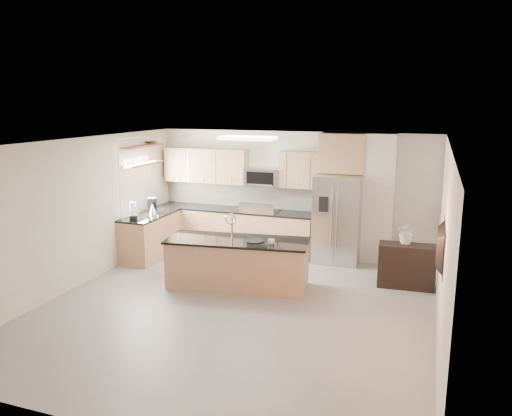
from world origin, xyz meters
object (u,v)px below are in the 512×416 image
at_px(island, 238,263).
at_px(cup, 271,242).
at_px(blender, 133,213).
at_px(range, 261,231).
at_px(refrigerator, 338,219).
at_px(kettle, 153,209).
at_px(coffee_maker, 152,206).
at_px(flower_vase, 408,227).
at_px(microwave, 263,177).
at_px(television, 437,246).
at_px(bowl, 151,142).
at_px(credenza, 406,266).
at_px(platter, 255,241).

height_order(island, cup, island).
distance_m(cup, blender, 3.05).
relative_size(range, cup, 9.68).
bearing_deg(refrigerator, kettle, -165.15).
bearing_deg(cup, coffee_maker, 157.96).
xyz_separation_m(coffee_maker, flower_vase, (5.15, -0.09, -0.00)).
distance_m(microwave, television, 4.79).
height_order(kettle, bowl, bowl).
relative_size(microwave, island, 0.30).
xyz_separation_m(blender, flower_vase, (5.13, 0.64, -0.01)).
xyz_separation_m(refrigerator, kettle, (-3.68, -0.98, 0.14)).
relative_size(refrigerator, island, 0.69).
bearing_deg(bowl, range, 14.99).
bearing_deg(credenza, microwave, 155.12).
bearing_deg(microwave, television, -42.75).
height_order(island, platter, island).
relative_size(range, island, 0.44).
bearing_deg(blender, television, -14.65).
bearing_deg(coffee_maker, flower_vase, -1.03).
bearing_deg(blender, island, -9.47).
xyz_separation_m(cup, coffee_maker, (-3.02, 1.22, 0.17)).
height_order(range, platter, range).
distance_m(island, credenza, 2.96).
distance_m(refrigerator, blender, 4.07).
distance_m(refrigerator, coffee_maker, 3.86).
bearing_deg(bowl, island, -29.85).
distance_m(coffee_maker, television, 6.03).
distance_m(microwave, credenza, 3.53).
xyz_separation_m(range, flower_vase, (3.05, -1.02, 0.60)).
relative_size(cup, television, 0.11).
bearing_deg(credenza, bowl, 171.43).
bearing_deg(cup, blender, 170.77).
bearing_deg(range, coffee_maker, -156.19).
distance_m(refrigerator, platter, 2.28).
height_order(island, kettle, island).
relative_size(credenza, television, 0.90).
xyz_separation_m(cup, blender, (-3.00, 0.49, 0.17)).
relative_size(blender, television, 0.34).
height_order(cup, blender, blender).
height_order(credenza, platter, platter).
xyz_separation_m(platter, flower_vase, (2.46, 1.04, 0.20)).
relative_size(island, blender, 7.02).
height_order(refrigerator, cup, refrigerator).
bearing_deg(flower_vase, refrigerator, 145.13).
xyz_separation_m(credenza, platter, (-2.48, -0.97, 0.48)).
height_order(refrigerator, television, refrigerator).
distance_m(microwave, coffee_maker, 2.41).
height_order(credenza, blender, blender).
distance_m(bowl, flower_vase, 5.48).
xyz_separation_m(coffee_maker, bowl, (-0.16, 0.32, 1.31)).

